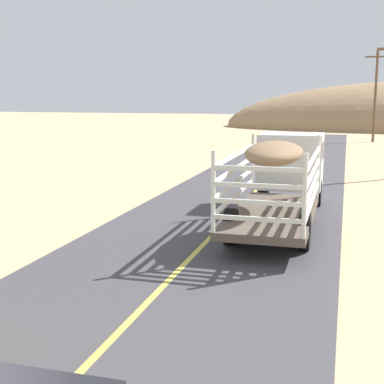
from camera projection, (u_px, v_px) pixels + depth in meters
The scene contains 3 objects.
livestock_truck at pixel (285, 168), 20.23m from camera, with size 2.53×9.70×3.02m.
car_far at pixel (301, 168), 28.43m from camera, with size 1.80×4.40×1.46m.
power_pole_far at pixel (375, 93), 51.43m from camera, with size 2.20×0.24×8.51m.
Camera 1 is at (4.00, -3.76, 4.48)m, focal length 51.33 mm.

